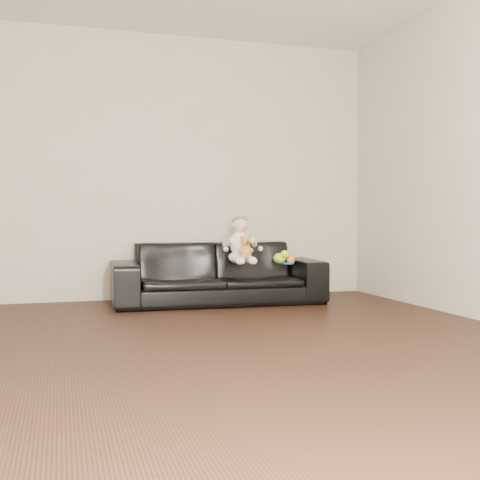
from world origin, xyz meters
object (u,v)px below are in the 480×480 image
object	(u,v)px
teddy_bear	(246,248)
baby	(240,243)
sofa	(218,273)
toy_rattle	(291,260)
toy_blue_disc	(288,263)
toy_green	(280,258)

from	to	relation	value
teddy_bear	baby	bearing A→B (deg)	95.60
sofa	baby	xyz separation A→B (m)	(0.19, -0.11, 0.28)
sofa	teddy_bear	world-z (taller)	teddy_bear
sofa	toy_rattle	size ratio (longest dim) A/B	25.46
teddy_bear	toy_blue_disc	xyz separation A→B (m)	(0.40, -0.01, -0.15)
toy_blue_disc	baby	bearing A→B (deg)	160.09
toy_green	sofa	bearing A→B (deg)	161.39
toy_rattle	toy_blue_disc	xyz separation A→B (m)	(-0.02, 0.01, -0.03)
sofa	teddy_bear	xyz separation A→B (m)	(0.20, -0.24, 0.24)
sofa	toy_rattle	xyz separation A→B (m)	(0.63, -0.27, 0.13)
teddy_bear	toy_blue_disc	size ratio (longest dim) A/B	2.02
baby	toy_blue_disc	xyz separation A→B (m)	(0.41, -0.15, -0.19)
baby	teddy_bear	world-z (taller)	baby
sofa	toy_green	size ratio (longest dim) A/B	13.54
toy_green	baby	bearing A→B (deg)	167.47
baby	toy_green	bearing A→B (deg)	-5.45
baby	teddy_bear	size ratio (longest dim) A/B	2.10
baby	toy_rattle	distance (m)	0.49
toy_blue_disc	toy_rattle	bearing A→B (deg)	-27.48
sofa	teddy_bear	bearing A→B (deg)	-47.74
sofa	baby	world-z (taller)	baby
teddy_bear	toy_green	world-z (taller)	teddy_bear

